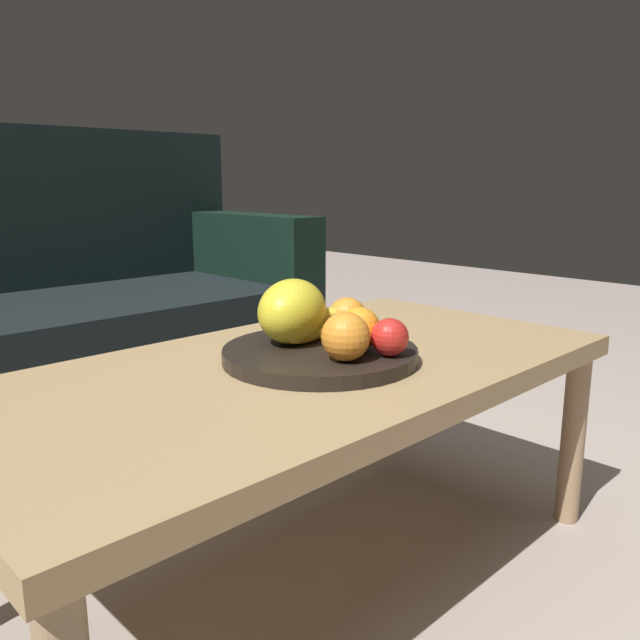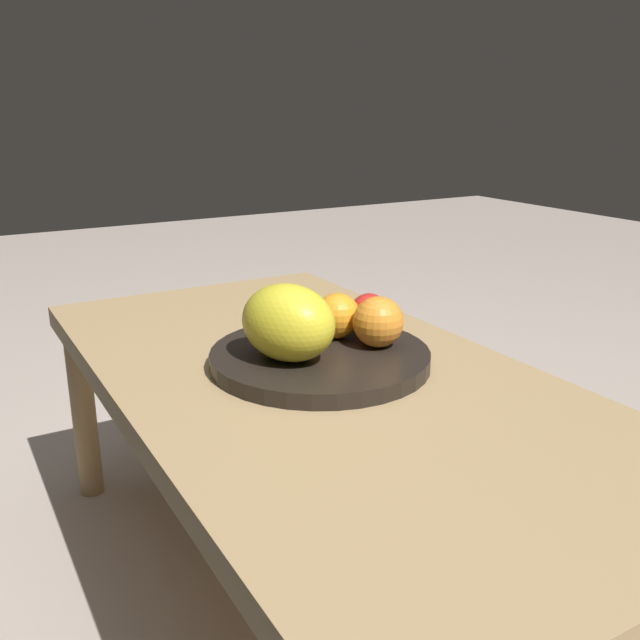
# 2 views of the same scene
# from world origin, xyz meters

# --- Properties ---
(ground_plane) EXTENTS (8.00, 8.00, 0.00)m
(ground_plane) POSITION_xyz_m (0.00, 0.00, 0.00)
(ground_plane) COLOR #AB9B90
(coffee_table) EXTENTS (1.19, 0.61, 0.42)m
(coffee_table) POSITION_xyz_m (0.00, 0.00, 0.38)
(coffee_table) COLOR tan
(coffee_table) RESTS_ON ground_plane
(fruit_bowl) EXTENTS (0.35, 0.35, 0.03)m
(fruit_bowl) POSITION_xyz_m (0.03, -0.02, 0.43)
(fruit_bowl) COLOR black
(fruit_bowl) RESTS_ON coffee_table
(melon_large_front) EXTENTS (0.19, 0.17, 0.12)m
(melon_large_front) POSITION_xyz_m (0.02, 0.05, 0.50)
(melon_large_front) COLOR yellow
(melon_large_front) RESTS_ON fruit_bowl
(orange_front) EXTENTS (0.08, 0.08, 0.08)m
(orange_front) POSITION_xyz_m (0.00, -0.11, 0.49)
(orange_front) COLOR orange
(orange_front) RESTS_ON fruit_bowl
(orange_left) EXTENTS (0.07, 0.07, 0.07)m
(orange_left) POSITION_xyz_m (0.13, 0.01, 0.48)
(orange_left) COLOR orange
(orange_left) RESTS_ON fruit_bowl
(orange_right) EXTENTS (0.08, 0.08, 0.08)m
(orange_right) POSITION_xyz_m (0.07, -0.07, 0.48)
(orange_right) COLOR orange
(orange_right) RESTS_ON fruit_bowl
(apple_front) EXTENTS (0.06, 0.06, 0.06)m
(apple_front) POSITION_xyz_m (0.07, -0.14, 0.48)
(apple_front) COLOR red
(apple_front) RESTS_ON fruit_bowl
(banana_bunch) EXTENTS (0.16, 0.12, 0.06)m
(banana_bunch) POSITION_xyz_m (0.06, 0.03, 0.47)
(banana_bunch) COLOR yellow
(banana_bunch) RESTS_ON fruit_bowl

